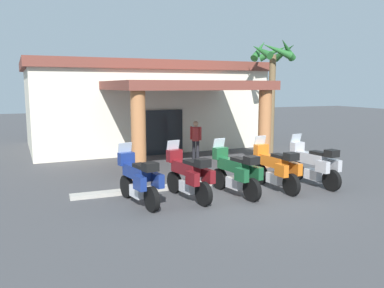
% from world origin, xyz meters
% --- Properties ---
extents(ground_plane, '(80.00, 80.00, 0.00)m').
position_xyz_m(ground_plane, '(0.00, 0.00, 0.00)').
color(ground_plane, '#424244').
extents(motel_building, '(12.27, 12.11, 4.42)m').
position_xyz_m(motel_building, '(-0.12, 10.90, 2.25)').
color(motel_building, silver).
rests_on(motel_building, ground_plane).
extents(motorcycle_blue, '(0.90, 2.19, 1.61)m').
position_xyz_m(motorcycle_blue, '(-3.14, 0.40, 0.70)').
color(motorcycle_blue, black).
rests_on(motorcycle_blue, ground_plane).
extents(motorcycle_maroon, '(0.89, 2.20, 1.61)m').
position_xyz_m(motorcycle_maroon, '(-1.70, 0.35, 0.70)').
color(motorcycle_maroon, black).
rests_on(motorcycle_maroon, ground_plane).
extents(motorcycle_green, '(0.85, 2.20, 1.61)m').
position_xyz_m(motorcycle_green, '(-0.26, 0.21, 0.70)').
color(motorcycle_green, black).
rests_on(motorcycle_green, ground_plane).
extents(motorcycle_orange, '(0.73, 2.21, 1.61)m').
position_xyz_m(motorcycle_orange, '(1.18, 0.28, 0.70)').
color(motorcycle_orange, black).
rests_on(motorcycle_orange, ground_plane).
extents(motorcycle_silver, '(0.76, 2.21, 1.61)m').
position_xyz_m(motorcycle_silver, '(2.62, 0.25, 0.70)').
color(motorcycle_silver, black).
rests_on(motorcycle_silver, ground_plane).
extents(pedestrian, '(0.40, 0.41, 1.71)m').
position_xyz_m(pedestrian, '(0.79, 5.77, 0.99)').
color(pedestrian, black).
rests_on(pedestrian, ground_plane).
extents(palm_tree_near_portico, '(2.13, 2.24, 5.49)m').
position_xyz_m(palm_tree_near_portico, '(4.89, 6.14, 4.12)').
color(palm_tree_near_portico, brown).
rests_on(palm_tree_near_portico, ground_plane).
extents(curb_strip, '(9.21, 0.36, 0.12)m').
position_xyz_m(curb_strip, '(-0.26, 1.61, 0.06)').
color(curb_strip, '#ADA89E').
rests_on(curb_strip, ground_plane).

